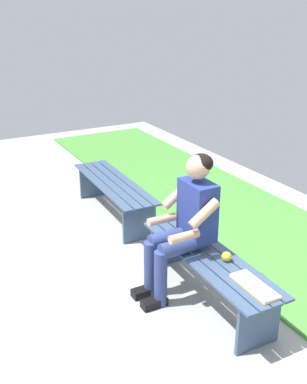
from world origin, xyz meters
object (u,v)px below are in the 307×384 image
(bench_near, at_px, (208,266))
(bench_far, at_px, (114,190))
(apple, at_px, (226,257))
(book_open, at_px, (255,286))
(person_seated, at_px, (185,221))

(bench_near, distance_m, bench_far, 1.91)
(bench_near, relative_size, apple, 19.63)
(bench_near, height_order, book_open, book_open)
(apple, xyz_separation_m, book_open, (-0.40, 0.05, -0.03))
(bench_near, xyz_separation_m, bench_far, (1.91, 0.00, 0.00))
(person_seated, distance_m, book_open, 0.81)
(bench_near, xyz_separation_m, book_open, (-0.55, -0.03, 0.12))
(bench_far, height_order, apple, apple)
(book_open, bearing_deg, bench_near, 4.20)
(bench_far, xyz_separation_m, apple, (-2.06, -0.07, 0.14))
(bench_far, height_order, book_open, book_open)
(bench_near, relative_size, book_open, 3.83)
(person_seated, height_order, apple, person_seated)
(person_seated, height_order, book_open, person_seated)
(bench_far, xyz_separation_m, book_open, (-2.46, -0.03, 0.11))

